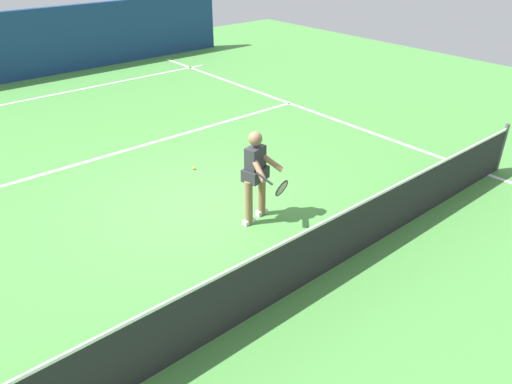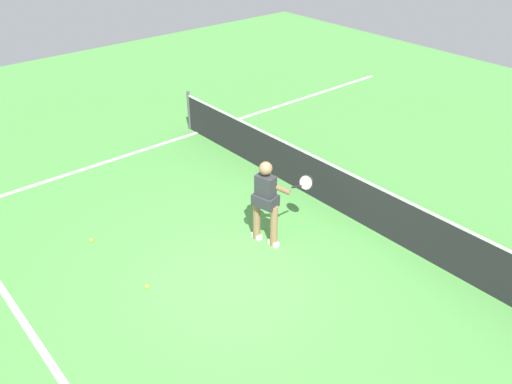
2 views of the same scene
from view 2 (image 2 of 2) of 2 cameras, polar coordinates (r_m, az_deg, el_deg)
ground_plane at (r=8.70m, az=-2.11°, el=-8.93°), size 27.01×27.01×0.00m
service_line_marking at (r=7.77m, az=-20.29°, el=-17.33°), size 9.93×0.10×0.01m
sideline_left_marking at (r=12.38m, az=-16.51°, el=2.72°), size 0.10×18.78×0.01m
court_net at (r=10.01m, az=10.05°, el=-0.43°), size 10.61×0.08×0.98m
tennis_player at (r=9.01m, az=1.15°, el=-0.76°), size 0.68×1.06×1.55m
tennis_ball_near at (r=8.63m, az=-11.39°, el=-9.74°), size 0.07×0.07×0.07m
tennis_ball_mid at (r=9.86m, az=-16.96°, el=-4.88°), size 0.07×0.07×0.07m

